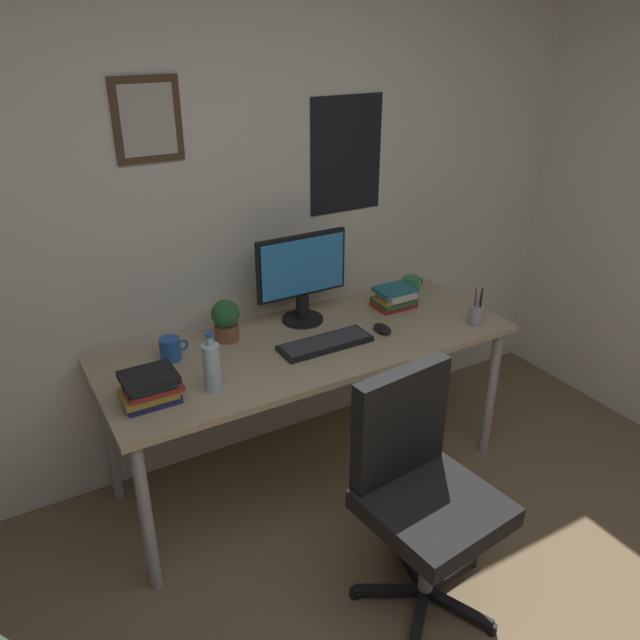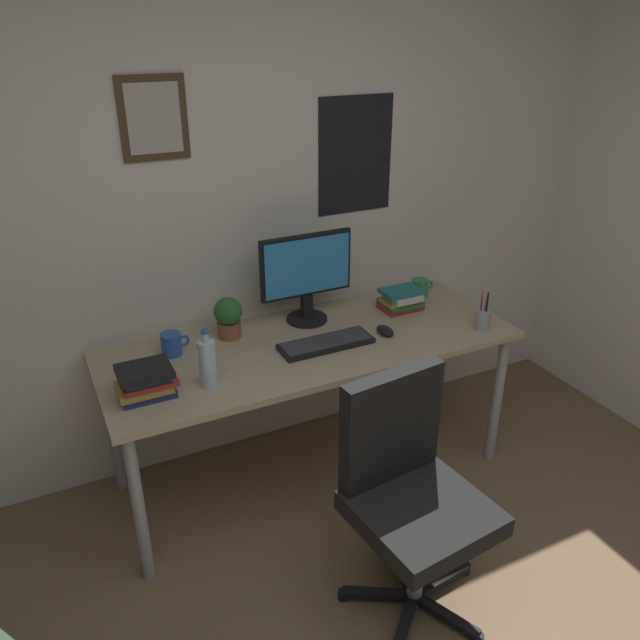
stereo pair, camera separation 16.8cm
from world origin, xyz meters
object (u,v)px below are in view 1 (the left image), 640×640
coffee_mug_far (171,349)px  pen_cup (477,314)px  monitor (302,275)px  potted_plant (226,319)px  coffee_mug_near (411,285)px  keyboard (325,343)px  book_stack_left (394,298)px  book_stack_right (150,388)px  water_bottle (212,366)px  computer_mouse (382,329)px  office_chair (419,482)px

coffee_mug_far → pen_cup: (1.38, -0.40, 0.00)m
monitor → potted_plant: (-0.40, -0.00, -0.13)m
coffee_mug_near → monitor: bearing=-179.4°
keyboard → coffee_mug_far: 0.68m
keyboard → book_stack_left: size_ratio=2.04×
keyboard → potted_plant: 0.47m
pen_cup → book_stack_right: (-1.55, 0.10, 0.02)m
coffee_mug_near → coffee_mug_far: 1.34m
water_bottle → potted_plant: 0.43m
keyboard → computer_mouse: computer_mouse is taller
office_chair → pen_cup: 1.00m
water_bottle → book_stack_right: 0.25m
book_stack_left → computer_mouse: bearing=-137.0°
keyboard → coffee_mug_far: coffee_mug_far is taller
computer_mouse → potted_plant: (-0.66, 0.30, 0.09)m
potted_plant → keyboard: bearing=-37.8°
water_bottle → pen_cup: water_bottle is taller
office_chair → coffee_mug_far: (-0.61, 0.97, 0.27)m
book_stack_right → book_stack_left: bearing=10.7°
keyboard → potted_plant: size_ratio=2.21×
potted_plant → pen_cup: 1.19m
monitor → coffee_mug_near: 0.69m
office_chair → keyboard: bearing=87.7°
computer_mouse → coffee_mug_near: (0.40, 0.31, 0.03)m
pen_cup → book_stack_left: size_ratio=0.95×
monitor → book_stack_right: bearing=-157.4°
keyboard → office_chair: bearing=-92.3°
keyboard → coffee_mug_far: bearing=160.5°
monitor → water_bottle: size_ratio=1.82×
water_bottle → coffee_mug_near: 1.33m
monitor → book_stack_left: size_ratio=2.18×
book_stack_left → book_stack_right: book_stack_right is taller
coffee_mug_far → keyboard: bearing=-19.5°
book_stack_left → book_stack_right: (-1.32, -0.25, 0.01)m
coffee_mug_far → computer_mouse: bearing=-14.6°
monitor → computer_mouse: 0.46m
monitor → pen_cup: size_ratio=2.30×
computer_mouse → pen_cup: 0.47m
coffee_mug_far → potted_plant: potted_plant is taller
pen_cup → keyboard: bearing=166.8°
keyboard → coffee_mug_near: (0.70, 0.29, 0.03)m
office_chair → book_stack_right: office_chair is taller
computer_mouse → potted_plant: 0.73m
water_bottle → coffee_mug_near: size_ratio=2.00×
potted_plant → coffee_mug_far: bearing=-169.3°
office_chair → coffee_mug_far: size_ratio=7.47×
water_bottle → potted_plant: (0.21, 0.38, -0.00)m
book_stack_left → monitor: bearing=167.6°
monitor → pen_cup: 0.86m
keyboard → book_stack_right: size_ratio=1.90×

